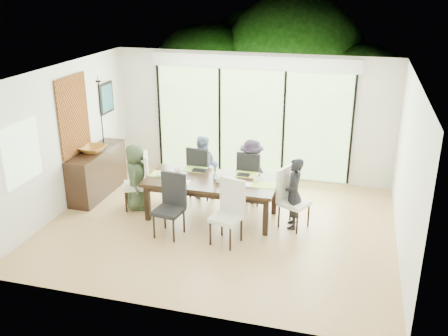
% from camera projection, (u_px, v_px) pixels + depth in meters
% --- Properties ---
extents(floor, '(6.00, 5.00, 0.01)m').
position_uv_depth(floor, '(220.00, 225.00, 8.88)').
color(floor, '#996B3D').
rests_on(floor, ground).
extents(ceiling, '(6.00, 5.00, 0.01)m').
position_uv_depth(ceiling, '(220.00, 73.00, 7.91)').
color(ceiling, white).
rests_on(ceiling, wall_back).
extents(wall_back, '(6.00, 0.02, 2.70)m').
position_uv_depth(wall_back, '(252.00, 116.00, 10.65)').
color(wall_back, silver).
rests_on(wall_back, floor).
extents(wall_front, '(6.00, 0.02, 2.70)m').
position_uv_depth(wall_front, '(165.00, 219.00, 6.13)').
color(wall_front, white).
rests_on(wall_front, floor).
extents(wall_left, '(0.02, 5.00, 2.70)m').
position_uv_depth(wall_left, '(62.00, 139.00, 9.13)').
color(wall_left, white).
rests_on(wall_left, floor).
extents(wall_right, '(0.02, 5.00, 2.70)m').
position_uv_depth(wall_right, '(409.00, 171.00, 7.65)').
color(wall_right, silver).
rests_on(wall_right, floor).
extents(glass_doors, '(4.20, 0.02, 2.30)m').
position_uv_depth(glass_doors, '(251.00, 124.00, 10.67)').
color(glass_doors, '#598C3F').
rests_on(glass_doors, wall_back).
extents(blinds_header, '(4.40, 0.06, 0.28)m').
position_uv_depth(blinds_header, '(252.00, 62.00, 10.20)').
color(blinds_header, white).
rests_on(blinds_header, wall_back).
extents(mullion_a, '(0.05, 0.04, 2.30)m').
position_uv_depth(mullion_a, '(160.00, 117.00, 11.18)').
color(mullion_a, black).
rests_on(mullion_a, wall_back).
extents(mullion_b, '(0.05, 0.04, 2.30)m').
position_uv_depth(mullion_b, '(220.00, 121.00, 10.84)').
color(mullion_b, black).
rests_on(mullion_b, wall_back).
extents(mullion_c, '(0.05, 0.04, 2.30)m').
position_uv_depth(mullion_c, '(284.00, 126.00, 10.49)').
color(mullion_c, black).
rests_on(mullion_c, wall_back).
extents(mullion_d, '(0.05, 0.04, 2.30)m').
position_uv_depth(mullion_d, '(352.00, 131.00, 10.15)').
color(mullion_d, black).
rests_on(mullion_d, wall_back).
extents(side_window, '(0.02, 0.90, 1.00)m').
position_uv_depth(side_window, '(22.00, 153.00, 7.99)').
color(side_window, '#8CAD7F').
rests_on(side_window, wall_left).
extents(deck, '(6.00, 1.80, 0.10)m').
position_uv_depth(deck, '(259.00, 164.00, 11.96)').
color(deck, brown).
rests_on(deck, ground).
extents(rail_top, '(6.00, 0.08, 0.06)m').
position_uv_depth(rail_top, '(266.00, 130.00, 12.46)').
color(rail_top, brown).
rests_on(rail_top, deck).
extents(foliage_left, '(3.20, 3.20, 3.20)m').
position_uv_depth(foliage_left, '(208.00, 84.00, 13.49)').
color(foliage_left, '#14380F').
rests_on(foliage_left, ground).
extents(foliage_mid, '(4.00, 4.00, 4.00)m').
position_uv_depth(foliage_mid, '(293.00, 70.00, 13.36)').
color(foliage_mid, '#14380F').
rests_on(foliage_mid, ground).
extents(foliage_right, '(2.80, 2.80, 2.80)m').
position_uv_depth(foliage_right, '(360.00, 101.00, 12.39)').
color(foliage_right, '#14380F').
rests_on(foliage_right, ground).
extents(foliage_far, '(3.60, 3.60, 3.60)m').
position_uv_depth(foliage_far, '(261.00, 71.00, 14.30)').
color(foliage_far, '#14380F').
rests_on(foliage_far, ground).
extents(table_top, '(2.36, 1.08, 0.06)m').
position_uv_depth(table_top, '(212.00, 181.00, 8.95)').
color(table_top, black).
rests_on(table_top, floor).
extents(table_apron, '(2.16, 0.89, 0.10)m').
position_uv_depth(table_apron, '(212.00, 186.00, 8.98)').
color(table_apron, black).
rests_on(table_apron, floor).
extents(table_leg_fl, '(0.09, 0.09, 0.68)m').
position_uv_depth(table_leg_fl, '(147.00, 203.00, 8.96)').
color(table_leg_fl, black).
rests_on(table_leg_fl, floor).
extents(table_leg_fr, '(0.09, 0.09, 0.68)m').
position_uv_depth(table_leg_fr, '(266.00, 217.00, 8.43)').
color(table_leg_fr, black).
rests_on(table_leg_fr, floor).
extents(table_leg_bl, '(0.09, 0.09, 0.68)m').
position_uv_depth(table_leg_bl, '(165.00, 185.00, 9.73)').
color(table_leg_bl, black).
rests_on(table_leg_bl, floor).
extents(table_leg_br, '(0.09, 0.09, 0.68)m').
position_uv_depth(table_leg_br, '(275.00, 197.00, 9.20)').
color(table_leg_br, black).
rests_on(table_leg_br, floor).
extents(chair_left_end, '(0.59, 0.59, 1.08)m').
position_uv_depth(chair_left_end, '(135.00, 181.00, 9.37)').
color(chair_left_end, silver).
rests_on(chair_left_end, floor).
extents(chair_right_end, '(0.60, 0.60, 1.08)m').
position_uv_depth(chair_right_end, '(295.00, 199.00, 8.64)').
color(chair_right_end, white).
rests_on(chair_right_end, floor).
extents(chair_far_left, '(0.50, 0.50, 1.08)m').
position_uv_depth(chair_far_left, '(202.00, 171.00, 9.88)').
color(chair_far_left, black).
rests_on(chair_far_left, floor).
extents(chair_far_right, '(0.49, 0.49, 1.08)m').
position_uv_depth(chair_far_right, '(252.00, 176.00, 9.64)').
color(chair_far_right, black).
rests_on(chair_far_right, floor).
extents(chair_near_left, '(0.51, 0.51, 1.08)m').
position_uv_depth(chair_near_left, '(168.00, 206.00, 8.34)').
color(chair_near_left, black).
rests_on(chair_near_left, floor).
extents(chair_near_right, '(0.55, 0.55, 1.08)m').
position_uv_depth(chair_near_right, '(226.00, 213.00, 8.10)').
color(chair_near_right, silver).
rests_on(chair_near_right, floor).
extents(person_left_end, '(0.50, 0.66, 1.27)m').
position_uv_depth(person_left_end, '(136.00, 177.00, 9.34)').
color(person_left_end, '#37472F').
rests_on(person_left_end, floor).
extents(person_right_end, '(0.47, 0.65, 1.27)m').
position_uv_depth(person_right_end, '(294.00, 194.00, 8.61)').
color(person_right_end, black).
rests_on(person_right_end, floor).
extents(person_far_left, '(0.65, 0.48, 1.27)m').
position_uv_depth(person_far_left, '(202.00, 167.00, 9.83)').
color(person_far_left, '#7185A3').
rests_on(person_far_left, floor).
extents(person_far_right, '(0.67, 0.51, 1.27)m').
position_uv_depth(person_far_right, '(251.00, 172.00, 9.59)').
color(person_far_right, black).
rests_on(person_far_right, floor).
extents(placemat_left, '(0.43, 0.31, 0.01)m').
position_uv_depth(placemat_left, '(162.00, 174.00, 9.17)').
color(placemat_left, '#7EA43A').
rests_on(placemat_left, table_top).
extents(placemat_right, '(0.43, 0.31, 0.01)m').
position_uv_depth(placemat_right, '(264.00, 185.00, 8.70)').
color(placemat_right, '#A2C546').
rests_on(placemat_right, table_top).
extents(placemat_far_l, '(0.43, 0.31, 0.01)m').
position_uv_depth(placemat_far_l, '(195.00, 169.00, 9.41)').
color(placemat_far_l, '#7CB03E').
rests_on(placemat_far_l, table_top).
extents(placemat_far_r, '(0.43, 0.31, 0.01)m').
position_uv_depth(placemat_far_r, '(247.00, 174.00, 9.16)').
color(placemat_far_r, '#ACC145').
rests_on(placemat_far_r, table_top).
extents(placemat_paper, '(0.43, 0.31, 0.01)m').
position_uv_depth(placemat_paper, '(177.00, 182.00, 8.80)').
color(placemat_paper, white).
rests_on(placemat_paper, table_top).
extents(tablet_far_l, '(0.26, 0.18, 0.01)m').
position_uv_depth(tablet_far_l, '(199.00, 170.00, 9.33)').
color(tablet_far_l, black).
rests_on(tablet_far_l, table_top).
extents(tablet_far_r, '(0.24, 0.17, 0.01)m').
position_uv_depth(tablet_far_r, '(243.00, 175.00, 9.12)').
color(tablet_far_r, black).
rests_on(tablet_far_r, table_top).
extents(papers, '(0.30, 0.22, 0.00)m').
position_uv_depth(papers, '(249.00, 184.00, 8.72)').
color(papers, white).
rests_on(papers, table_top).
extents(platter_base, '(0.26, 0.26, 0.02)m').
position_uv_depth(platter_base, '(177.00, 182.00, 8.79)').
color(platter_base, white).
rests_on(platter_base, table_top).
extents(platter_snacks, '(0.20, 0.20, 0.01)m').
position_uv_depth(platter_snacks, '(177.00, 181.00, 8.79)').
color(platter_snacks, orange).
rests_on(platter_snacks, table_top).
extents(vase, '(0.08, 0.08, 0.12)m').
position_uv_depth(vase, '(215.00, 176.00, 8.95)').
color(vase, silver).
rests_on(vase, table_top).
extents(hyacinth_stems, '(0.04, 0.04, 0.16)m').
position_uv_depth(hyacinth_stems, '(215.00, 170.00, 8.91)').
color(hyacinth_stems, '#337226').
rests_on(hyacinth_stems, table_top).
extents(hyacinth_blooms, '(0.11, 0.11, 0.11)m').
position_uv_depth(hyacinth_blooms, '(215.00, 164.00, 8.87)').
color(hyacinth_blooms, '#475DB1').
rests_on(hyacinth_blooms, table_top).
extents(laptop, '(0.37, 0.28, 0.03)m').
position_uv_depth(laptop, '(165.00, 176.00, 9.05)').
color(laptop, silver).
rests_on(laptop, table_top).
extents(cup_a, '(0.17, 0.17, 0.09)m').
position_uv_depth(cup_a, '(178.00, 170.00, 9.23)').
color(cup_a, white).
rests_on(cup_a, table_top).
extents(cup_b, '(0.11, 0.11, 0.09)m').
position_uv_depth(cup_b, '(218.00, 180.00, 8.79)').
color(cup_b, white).
rests_on(cup_b, table_top).
extents(cup_c, '(0.14, 0.14, 0.09)m').
position_uv_depth(cup_c, '(257.00, 179.00, 8.81)').
color(cup_c, white).
rests_on(cup_c, table_top).
extents(book, '(0.22, 0.26, 0.02)m').
position_uv_depth(book, '(226.00, 179.00, 8.92)').
color(book, white).
rests_on(book, table_top).
extents(sideboard, '(0.46, 1.65, 0.93)m').
position_uv_depth(sideboard, '(98.00, 172.00, 10.02)').
color(sideboard, black).
rests_on(sideboard, floor).
extents(bowl, '(0.49, 0.49, 0.12)m').
position_uv_depth(bowl, '(93.00, 149.00, 9.74)').
color(bowl, '#956120').
rests_on(bowl, sideboard).
extents(candlestick_base, '(0.10, 0.10, 0.04)m').
position_uv_depth(candlestick_base, '(104.00, 144.00, 10.16)').
color(candlestick_base, black).
rests_on(candlestick_base, sideboard).
extents(candlestick_shaft, '(0.02, 0.02, 1.29)m').
position_uv_depth(candlestick_shaft, '(101.00, 113.00, 9.93)').
color(candlestick_shaft, black).
rests_on(candlestick_shaft, sideboard).
extents(candlestick_pan, '(0.10, 0.10, 0.03)m').
position_uv_depth(candlestick_pan, '(98.00, 81.00, 9.70)').
color(candlestick_pan, black).
rests_on(candlestick_pan, sideboard).
extents(candle, '(0.04, 0.04, 0.10)m').
position_uv_depth(candle, '(98.00, 78.00, 9.68)').
color(candle, silver).
rests_on(candle, sideboard).
extents(tapestry, '(0.02, 1.00, 1.50)m').
position_uv_depth(tapestry, '(74.00, 116.00, 9.36)').
color(tapestry, '#904415').
rests_on(tapestry, wall_left).
extents(art_frame, '(0.03, 0.55, 0.65)m').
position_uv_depth(art_frame, '(106.00, 98.00, 10.51)').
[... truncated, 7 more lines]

